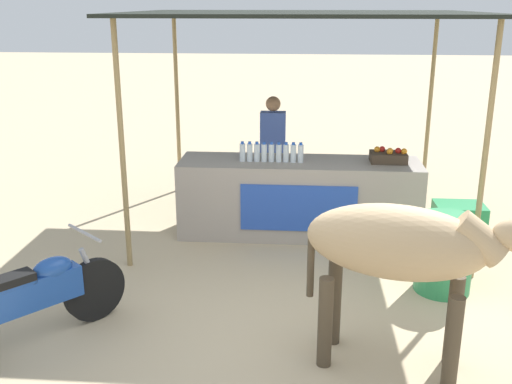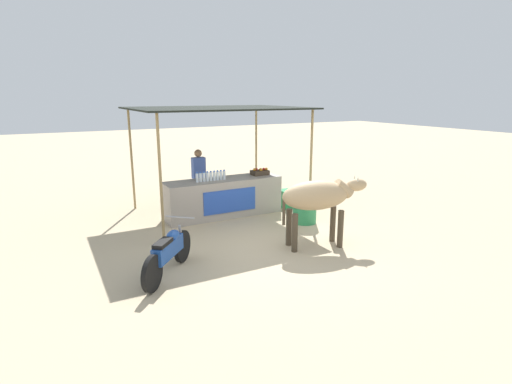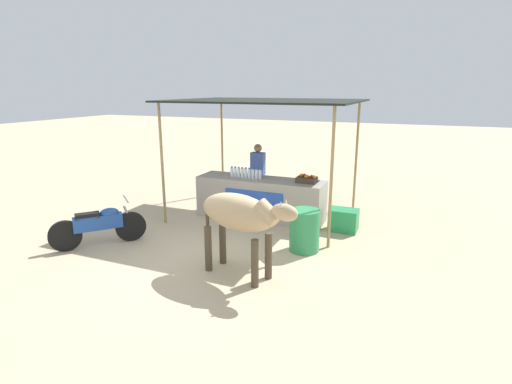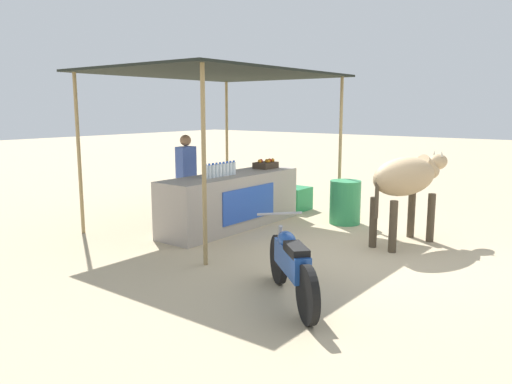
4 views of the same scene
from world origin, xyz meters
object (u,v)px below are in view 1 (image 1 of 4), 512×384
at_px(motorcycle_parked, 33,298).
at_px(fruit_crate, 388,156).
at_px(stall_counter, 299,198).
at_px(cow, 404,249).
at_px(water_barrel, 444,254).
at_px(vendor_behind_counter, 273,155).
at_px(cooler_box, 458,223).

bearing_deg(motorcycle_parked, fruit_crate, 40.27).
bearing_deg(fruit_crate, stall_counter, -177.26).
bearing_deg(cow, water_barrel, 64.48).
xyz_separation_m(stall_counter, fruit_crate, (1.09, 0.05, 0.55)).
height_order(fruit_crate, motorcycle_parked, fruit_crate).
bearing_deg(water_barrel, cow, -115.52).
height_order(stall_counter, motorcycle_parked, stall_counter).
relative_size(stall_counter, water_barrel, 3.73).
relative_size(stall_counter, vendor_behind_counter, 1.82).
relative_size(water_barrel, cow, 0.43).
height_order(cooler_box, cow, cow).
height_order(cooler_box, water_barrel, water_barrel).
height_order(stall_counter, cooler_box, stall_counter).
xyz_separation_m(fruit_crate, vendor_behind_counter, (-1.47, 0.70, -0.18)).
bearing_deg(stall_counter, water_barrel, -44.55).
bearing_deg(cooler_box, vendor_behind_counter, 160.15).
bearing_deg(fruit_crate, cooler_box, -9.56).
bearing_deg(motorcycle_parked, vendor_behind_counter, 62.08).
bearing_deg(vendor_behind_counter, water_barrel, -49.94).
bearing_deg(motorcycle_parked, cow, -2.01).
xyz_separation_m(fruit_crate, cow, (-0.26, -2.93, 0.00)).
bearing_deg(vendor_behind_counter, cooler_box, -19.85).
xyz_separation_m(stall_counter, cow, (0.83, -2.88, 0.55)).
relative_size(cooler_box, water_barrel, 0.75).
xyz_separation_m(stall_counter, motorcycle_parked, (-2.24, -2.77, -0.05)).
relative_size(fruit_crate, vendor_behind_counter, 0.27).
bearing_deg(motorcycle_parked, water_barrel, 19.11).
bearing_deg(water_barrel, fruit_crate, 104.92).
bearing_deg(cow, stall_counter, 106.06).
relative_size(water_barrel, motorcycle_parked, 0.57).
bearing_deg(motorcycle_parked, cooler_box, 32.37).
height_order(water_barrel, cow, cow).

